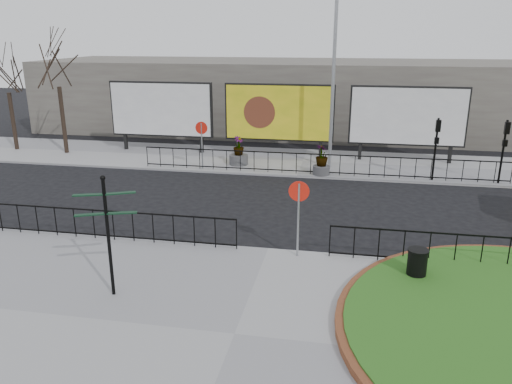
% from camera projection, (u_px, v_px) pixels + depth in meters
% --- Properties ---
extents(ground, '(90.00, 90.00, 0.00)m').
position_uv_depth(ground, '(268.00, 251.00, 16.47)').
color(ground, black).
rests_on(ground, ground).
extents(pavement_near, '(30.00, 10.00, 0.12)m').
position_uv_depth(pavement_near, '(235.00, 336.00, 11.76)').
color(pavement_near, gray).
rests_on(pavement_near, ground).
extents(pavement_far, '(44.00, 6.00, 0.12)m').
position_uv_depth(pavement_far, '(303.00, 162.00, 27.69)').
color(pavement_far, gray).
rests_on(pavement_far, ground).
extents(railing_near_left, '(10.00, 0.10, 1.10)m').
position_uv_depth(railing_near_left, '(94.00, 224.00, 17.03)').
color(railing_near_left, black).
rests_on(railing_near_left, pavement_near).
extents(railing_near_right, '(9.00, 0.10, 1.10)m').
position_uv_depth(railing_near_right, '(482.00, 252.00, 14.85)').
color(railing_near_right, black).
rests_on(railing_near_right, pavement_near).
extents(railing_far, '(18.00, 0.10, 1.10)m').
position_uv_depth(railing_far, '(318.00, 164.00, 24.80)').
color(railing_far, black).
rests_on(railing_far, pavement_far).
extents(speed_sign_far, '(0.64, 0.07, 2.47)m').
position_uv_depth(speed_sign_far, '(202.00, 135.00, 25.57)').
color(speed_sign_far, gray).
rests_on(speed_sign_far, pavement_far).
extents(speed_sign_near, '(0.64, 0.07, 2.47)m').
position_uv_depth(speed_sign_near, '(299.00, 202.00, 15.34)').
color(speed_sign_near, gray).
rests_on(speed_sign_near, pavement_near).
extents(billboard_left, '(6.20, 0.31, 4.10)m').
position_uv_depth(billboard_left, '(161.00, 110.00, 29.31)').
color(billboard_left, black).
rests_on(billboard_left, pavement_far).
extents(billboard_mid, '(6.20, 0.31, 4.10)m').
position_uv_depth(billboard_mid, '(279.00, 113.00, 28.09)').
color(billboard_mid, black).
rests_on(billboard_mid, pavement_far).
extents(billboard_right, '(6.20, 0.31, 4.10)m').
position_uv_depth(billboard_right, '(408.00, 117.00, 26.87)').
color(billboard_right, black).
rests_on(billboard_right, pavement_far).
extents(lamp_post, '(0.74, 0.18, 9.23)m').
position_uv_depth(lamp_post, '(333.00, 76.00, 25.04)').
color(lamp_post, gray).
rests_on(lamp_post, pavement_far).
extents(signal_pole_a, '(0.22, 0.26, 3.00)m').
position_uv_depth(signal_pole_a, '(437.00, 140.00, 23.45)').
color(signal_pole_a, black).
rests_on(signal_pole_a, pavement_far).
extents(signal_pole_b, '(0.22, 0.26, 3.00)m').
position_uv_depth(signal_pole_b, '(505.00, 142.00, 22.92)').
color(signal_pole_b, black).
rests_on(signal_pole_b, pavement_far).
extents(tree_left, '(2.00, 2.00, 7.00)m').
position_uv_depth(tree_left, '(60.00, 93.00, 28.58)').
color(tree_left, '#2D2119').
rests_on(tree_left, pavement_far).
extents(tree_mid, '(2.00, 2.00, 6.20)m').
position_uv_depth(tree_mid, '(10.00, 98.00, 29.59)').
color(tree_mid, '#2D2119').
rests_on(tree_mid, pavement_far).
extents(building_backdrop, '(40.00, 10.00, 5.00)m').
position_uv_depth(building_backdrop, '(317.00, 96.00, 36.32)').
color(building_backdrop, '#6A675D').
rests_on(building_backdrop, ground).
extents(fingerpost_sign, '(1.54, 0.77, 3.36)m').
position_uv_depth(fingerpost_sign, '(107.00, 224.00, 12.93)').
color(fingerpost_sign, black).
rests_on(fingerpost_sign, pavement_near).
extents(litter_bin, '(0.59, 0.59, 0.98)m').
position_uv_depth(litter_bin, '(417.00, 265.00, 14.10)').
color(litter_bin, black).
rests_on(litter_bin, pavement_near).
extents(planter_a, '(1.01, 1.01, 1.54)m').
position_uv_depth(planter_a, '(239.00, 154.00, 26.76)').
color(planter_a, '#4C4C4F').
rests_on(planter_a, pavement_far).
extents(planter_b, '(0.85, 0.85, 1.53)m').
position_uv_depth(planter_b, '(322.00, 162.00, 24.84)').
color(planter_b, '#4C4C4F').
rests_on(planter_b, pavement_far).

